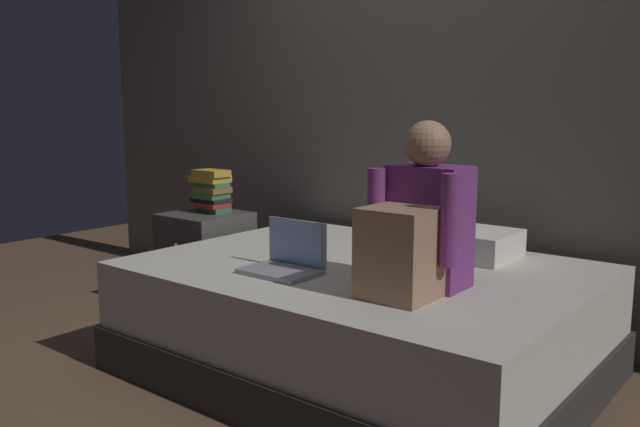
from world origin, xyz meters
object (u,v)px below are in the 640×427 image
nightstand (206,261)px  laptop (287,260)px  bed (362,319)px  pillow (456,241)px  book_stack (211,191)px  person_sitting (418,227)px

nightstand → laptop: size_ratio=1.84×
bed → laptop: 0.48m
pillow → book_stack: bearing=-172.8°
nightstand → book_stack: book_stack is taller
bed → laptop: laptop is taller
book_stack → laptop: bearing=-27.5°
person_sitting → bed: bearing=151.9°
nightstand → bed: bearing=-9.3°
laptop → book_stack: (-1.11, 0.58, 0.15)m
book_stack → bed: bearing=-11.3°
bed → pillow: size_ratio=3.57×
nightstand → book_stack: bearing=73.3°
nightstand → pillow: (1.53, 0.24, 0.28)m
bed → pillow: 0.60m
bed → person_sitting: (0.41, -0.22, 0.51)m
bed → book_stack: 1.39m
person_sitting → book_stack: person_sitting is taller
pillow → book_stack: (-1.52, -0.19, 0.15)m
person_sitting → laptop: bearing=-170.0°
person_sitting → nightstand: bearing=165.9°
bed → laptop: size_ratio=6.25×
bed → book_stack: (-1.29, 0.26, 0.47)m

